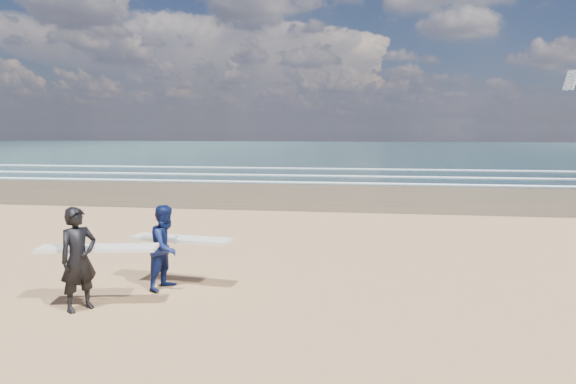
# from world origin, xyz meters

# --- Properties ---
(ocean) EXTENTS (220.00, 100.00, 0.02)m
(ocean) POSITION_xyz_m (20.00, 72.00, 0.01)
(ocean) COLOR #172D33
(ocean) RESTS_ON ground
(surfer_near) EXTENTS (2.26, 1.24, 1.93)m
(surfer_near) POSITION_xyz_m (-1.05, 0.18, 0.98)
(surfer_near) COLOR black
(surfer_near) RESTS_ON ground
(surfer_far) EXTENTS (2.25, 1.25, 1.78)m
(surfer_far) POSITION_xyz_m (0.04, 1.65, 0.89)
(surfer_far) COLOR #0C1747
(surfer_far) RESTS_ON ground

